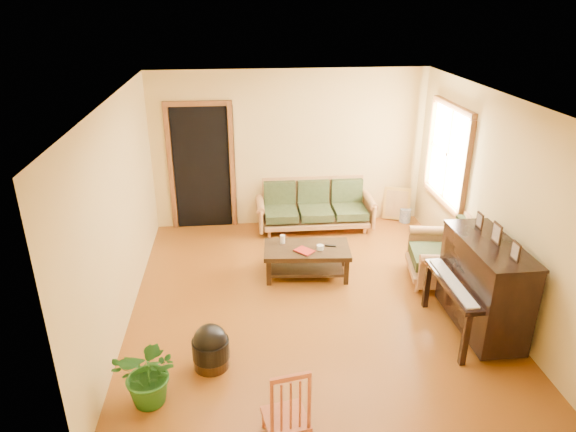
{
  "coord_description": "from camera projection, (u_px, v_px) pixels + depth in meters",
  "views": [
    {
      "loc": [
        -0.86,
        -5.66,
        3.64
      ],
      "look_at": [
        -0.26,
        0.2,
        1.1
      ],
      "focal_mm": 32.0,
      "sensor_mm": 36.0,
      "label": 1
    }
  ],
  "objects": [
    {
      "name": "floor",
      "position": [
        309.0,
        298.0,
        6.69
      ],
      "size": [
        5.0,
        5.0,
        0.0
      ],
      "primitive_type": "plane",
      "color": "#62310D",
      "rests_on": "ground"
    },
    {
      "name": "doorway",
      "position": [
        202.0,
        169.0,
        8.42
      ],
      "size": [
        1.08,
        0.16,
        2.05
      ],
      "primitive_type": "cube",
      "color": "black",
      "rests_on": "floor"
    },
    {
      "name": "window",
      "position": [
        448.0,
        154.0,
        7.49
      ],
      "size": [
        0.12,
        1.36,
        1.46
      ],
      "primitive_type": "cube",
      "color": "white",
      "rests_on": "right_wall"
    },
    {
      "name": "sofa",
      "position": [
        315.0,
        206.0,
        8.54
      ],
      "size": [
        1.92,
        0.82,
        0.82
      ],
      "primitive_type": "cube",
      "rotation": [
        0.0,
        0.0,
        -0.01
      ],
      "color": "#A06B3A",
      "rests_on": "floor"
    },
    {
      "name": "coffee_table",
      "position": [
        307.0,
        261.0,
        7.18
      ],
      "size": [
        1.23,
        0.74,
        0.43
      ],
      "primitive_type": "cube",
      "rotation": [
        0.0,
        0.0,
        -0.08
      ],
      "color": "black",
      "rests_on": "floor"
    },
    {
      "name": "armchair",
      "position": [
        440.0,
        251.0,
        6.94
      ],
      "size": [
        1.02,
        1.06,
        0.93
      ],
      "primitive_type": "cube",
      "rotation": [
        0.0,
        0.0,
        -0.17
      ],
      "color": "#A06B3A",
      "rests_on": "floor"
    },
    {
      "name": "piano",
      "position": [
        483.0,
        288.0,
        5.83
      ],
      "size": [
        0.78,
        1.31,
        1.15
      ],
      "primitive_type": "cube",
      "rotation": [
        0.0,
        0.0,
        0.01
      ],
      "color": "black",
      "rests_on": "floor"
    },
    {
      "name": "footstool",
      "position": [
        211.0,
        351.0,
        5.41
      ],
      "size": [
        0.51,
        0.51,
        0.37
      ],
      "primitive_type": "cylinder",
      "rotation": [
        0.0,
        0.0,
        0.38
      ],
      "color": "black",
      "rests_on": "floor"
    },
    {
      "name": "red_chair",
      "position": [
        286.0,
        401.0,
        4.45
      ],
      "size": [
        0.44,
        0.47,
        0.81
      ],
      "primitive_type": "cube",
      "rotation": [
        0.0,
        0.0,
        0.17
      ],
      "color": "#943E1B",
      "rests_on": "floor"
    },
    {
      "name": "leaning_frame",
      "position": [
        397.0,
        203.0,
        8.93
      ],
      "size": [
        0.46,
        0.26,
        0.61
      ],
      "primitive_type": "cube",
      "rotation": [
        0.0,
        0.0,
        -0.38
      ],
      "color": "gold",
      "rests_on": "floor"
    },
    {
      "name": "ceramic_crock",
      "position": [
        405.0,
        215.0,
        8.92
      ],
      "size": [
        0.25,
        0.25,
        0.24
      ],
      "primitive_type": "cylinder",
      "rotation": [
        0.0,
        0.0,
        0.34
      ],
      "color": "#33589B",
      "rests_on": "floor"
    },
    {
      "name": "potted_plant",
      "position": [
        150.0,
        373.0,
        4.86
      ],
      "size": [
        0.78,
        0.73,
        0.69
      ],
      "primitive_type": "imported",
      "rotation": [
        0.0,
        0.0,
        -0.37
      ],
      "color": "#1E5317",
      "rests_on": "floor"
    },
    {
      "name": "book",
      "position": [
        300.0,
        253.0,
        6.91
      ],
      "size": [
        0.3,
        0.31,
        0.02
      ],
      "primitive_type": "imported",
      "rotation": [
        0.0,
        0.0,
        0.74
      ],
      "color": "maroon",
      "rests_on": "coffee_table"
    },
    {
      "name": "candle",
      "position": [
        283.0,
        239.0,
        7.2
      ],
      "size": [
        0.08,
        0.08,
        0.12
      ],
      "primitive_type": "cylinder",
      "rotation": [
        0.0,
        0.0,
        0.17
      ],
      "color": "white",
      "rests_on": "coffee_table"
    },
    {
      "name": "glass_jar",
      "position": [
        320.0,
        247.0,
        7.03
      ],
      "size": [
        0.12,
        0.12,
        0.06
      ],
      "primitive_type": "cylinder",
      "rotation": [
        0.0,
        0.0,
        -0.32
      ],
      "color": "white",
      "rests_on": "coffee_table"
    },
    {
      "name": "remote",
      "position": [
        331.0,
        246.0,
        7.13
      ],
      "size": [
        0.16,
        0.08,
        0.02
      ],
      "primitive_type": "cube",
      "rotation": [
        0.0,
        0.0,
        -0.29
      ],
      "color": "black",
      "rests_on": "coffee_table"
    }
  ]
}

